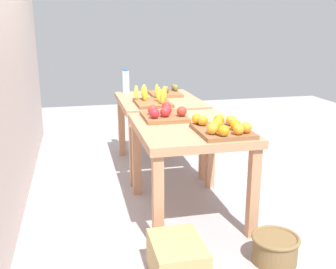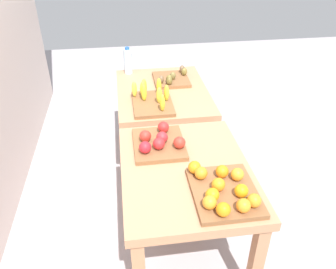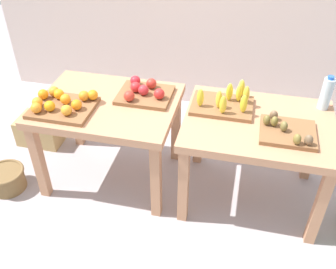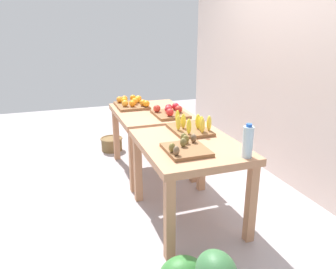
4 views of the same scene
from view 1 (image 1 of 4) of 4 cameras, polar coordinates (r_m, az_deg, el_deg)
name	(u,v)px [view 1 (image 1 of 4)]	position (r m, az deg, el deg)	size (l,w,h in m)	color
ground_plane	(172,186)	(3.81, 0.50, -7.28)	(8.00, 8.00, 0.00)	#A49CA0
back_wall	(1,20)	(3.45, -22.62, 14.78)	(4.40, 0.12, 3.00)	beige
display_table_left	(189,138)	(3.09, 2.97, -0.56)	(1.04, 0.80, 0.73)	tan
display_table_right	(159,109)	(4.14, -1.30, 3.66)	(1.04, 0.80, 0.73)	tan
orange_bin	(222,128)	(2.84, 7.65, 0.97)	(0.44, 0.36, 0.11)	brown
apple_bin	(164,114)	(3.25, -0.53, 2.93)	(0.40, 0.35, 0.11)	brown
banana_crate	(152,99)	(3.84, -2.26, 5.01)	(0.44, 0.32, 0.17)	brown
kiwi_bin	(165,93)	(4.31, -0.36, 5.94)	(0.36, 0.33, 0.10)	brown
water_bottle	(126,82)	(4.48, -6.01, 7.46)	(0.08, 0.08, 0.26)	silver
watermelon_pile	(165,127)	(5.19, -0.36, 1.05)	(0.60, 0.57, 0.48)	#307433
wicker_basket	(275,248)	(2.74, 14.93, -15.32)	(0.31, 0.31, 0.18)	brown
cardboard_produce_box	(177,260)	(2.49, 1.32, -17.43)	(0.40, 0.30, 0.25)	tan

